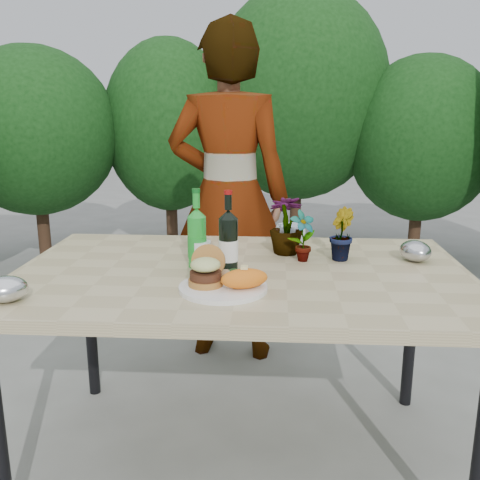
# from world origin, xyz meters

# --- Properties ---
(ground) EXTENTS (80.00, 80.00, 0.00)m
(ground) POSITION_xyz_m (0.00, 0.00, 0.00)
(ground) COLOR slate
(ground) RESTS_ON ground
(patio_table) EXTENTS (1.60, 1.00, 0.75)m
(patio_table) POSITION_xyz_m (0.00, 0.00, 0.69)
(patio_table) COLOR tan
(patio_table) RESTS_ON ground
(shrub_hedge) EXTENTS (6.83, 5.27, 2.31)m
(shrub_hedge) POSITION_xyz_m (0.35, 1.70, 1.16)
(shrub_hedge) COLOR #382316
(shrub_hedge) RESTS_ON ground
(dinner_plate) EXTENTS (0.28, 0.28, 0.01)m
(dinner_plate) POSITION_xyz_m (-0.04, -0.21, 0.76)
(dinner_plate) COLOR white
(dinner_plate) RESTS_ON patio_table
(burger_stack) EXTENTS (0.11, 0.16, 0.11)m
(burger_stack) POSITION_xyz_m (-0.10, -0.19, 0.81)
(burger_stack) COLOR #B7722D
(burger_stack) RESTS_ON dinner_plate
(sweet_potato) EXTENTS (0.17, 0.12, 0.06)m
(sweet_potato) POSITION_xyz_m (0.02, -0.23, 0.80)
(sweet_potato) COLOR orange
(sweet_potato) RESTS_ON dinner_plate
(grilled_veg) EXTENTS (0.08, 0.05, 0.03)m
(grilled_veg) POSITION_xyz_m (-0.03, -0.12, 0.78)
(grilled_veg) COLOR olive
(grilled_veg) RESTS_ON dinner_plate
(wine_bottle) EXTENTS (0.07, 0.07, 0.29)m
(wine_bottle) POSITION_xyz_m (-0.05, -0.01, 0.86)
(wine_bottle) COLOR black
(wine_bottle) RESTS_ON patio_table
(sparkling_water) EXTENTS (0.07, 0.07, 0.28)m
(sparkling_water) POSITION_xyz_m (-0.16, 0.03, 0.85)
(sparkling_water) COLOR green
(sparkling_water) RESTS_ON patio_table
(plastic_cup) EXTENTS (0.07, 0.07, 0.09)m
(plastic_cup) POSITION_xyz_m (-0.15, 0.03, 0.80)
(plastic_cup) COLOR white
(plastic_cup) RESTS_ON patio_table
(seedling_left) EXTENTS (0.12, 0.11, 0.19)m
(seedling_left) POSITION_xyz_m (0.22, 0.13, 0.85)
(seedling_left) COLOR #215E20
(seedling_left) RESTS_ON patio_table
(seedling_mid) EXTENTS (0.10, 0.12, 0.20)m
(seedling_mid) POSITION_xyz_m (0.36, 0.16, 0.85)
(seedling_mid) COLOR #1F591E
(seedling_mid) RESTS_ON patio_table
(seedling_right) EXTENTS (0.15, 0.15, 0.23)m
(seedling_right) POSITION_xyz_m (0.16, 0.23, 0.87)
(seedling_right) COLOR #25551D
(seedling_right) RESTS_ON patio_table
(blue_bowl) EXTENTS (0.13, 0.13, 0.10)m
(blue_bowl) POSITION_xyz_m (0.18, 0.31, 0.80)
(blue_bowl) COLOR white
(blue_bowl) RESTS_ON patio_table
(foil_packet_left) EXTENTS (0.16, 0.15, 0.08)m
(foil_packet_left) POSITION_xyz_m (-0.68, -0.36, 0.79)
(foil_packet_left) COLOR silver
(foil_packet_left) RESTS_ON patio_table
(foil_packet_right) EXTENTS (0.14, 0.16, 0.08)m
(foil_packet_right) POSITION_xyz_m (0.64, 0.16, 0.79)
(foil_packet_right) COLOR #ACADB3
(foil_packet_right) RESTS_ON patio_table
(person) EXTENTS (0.65, 0.45, 1.72)m
(person) POSITION_xyz_m (-0.12, 0.90, 0.86)
(person) COLOR #94634A
(person) RESTS_ON ground
(terracotta_pot) EXTENTS (0.17, 0.17, 0.14)m
(terracotta_pot) POSITION_xyz_m (-1.64, 1.77, 0.07)
(terracotta_pot) COLOR #A5502A
(terracotta_pot) RESTS_ON ground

